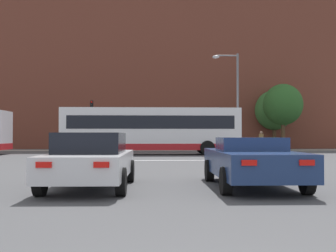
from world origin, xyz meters
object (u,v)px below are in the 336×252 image
car_roadster_right (252,161)px  bus_crossing_lead (151,130)px  traffic_light_far_right (221,121)px  traffic_light_far_left (92,117)px  pedestrian_waiting (144,140)px  street_lamp_junction (233,93)px  pedestrian_walking_east (261,139)px  car_saloon_left (91,160)px

car_roadster_right → bus_crossing_lead: size_ratio=0.38×
traffic_light_far_right → bus_crossing_lead: bearing=-128.8°
bus_crossing_lead → traffic_light_far_left: 9.44m
pedestrian_waiting → car_roadster_right: bearing=-47.4°
traffic_light_far_left → bus_crossing_lead: bearing=-56.3°
traffic_light_far_left → street_lamp_junction: 13.47m
street_lamp_junction → bus_crossing_lead: bearing=-176.7°
bus_crossing_lead → pedestrian_walking_east: bearing=-50.3°
bus_crossing_lead → pedestrian_waiting: bus_crossing_lead is taller
car_roadster_right → bus_crossing_lead: bus_crossing_lead is taller
traffic_light_far_left → street_lamp_junction: size_ratio=0.61×
pedestrian_waiting → pedestrian_walking_east: pedestrian_walking_east is taller
traffic_light_far_left → street_lamp_junction: bearing=-33.8°
traffic_light_far_right → traffic_light_far_left: traffic_light_far_left is taller
car_saloon_left → car_roadster_right: (4.20, 0.05, -0.05)m
car_roadster_right → pedestrian_waiting: bearing=97.3°
street_lamp_junction → pedestrian_walking_east: street_lamp_junction is taller
car_saloon_left → street_lamp_junction: bearing=69.9°
car_saloon_left → traffic_light_far_left: size_ratio=1.04×
car_saloon_left → street_lamp_junction: size_ratio=0.64×
car_roadster_right → pedestrian_walking_east: pedestrian_walking_east is taller
pedestrian_walking_east → traffic_light_far_right: bearing=37.3°
pedestrian_waiting → pedestrian_walking_east: bearing=32.3°
car_roadster_right → street_lamp_junction: 19.69m
bus_crossing_lead → pedestrian_walking_east: size_ratio=7.09×
traffic_light_far_right → pedestrian_waiting: 7.25m
traffic_light_far_right → pedestrian_walking_east: traffic_light_far_right is taller
traffic_light_far_right → pedestrian_walking_east: size_ratio=2.23×
traffic_light_far_left → traffic_light_far_right: bearing=0.5°
traffic_light_far_right → traffic_light_far_left: bearing=-179.5°
car_roadster_right → pedestrian_waiting: (-3.09, 27.87, 0.24)m
traffic_light_far_right → street_lamp_junction: (-0.39, -7.54, 1.78)m
pedestrian_waiting → bus_crossing_lead: bearing=-50.1°
car_saloon_left → pedestrian_walking_east: size_ratio=2.66×
car_saloon_left → traffic_light_far_left: (-3.49, 26.51, 2.23)m
bus_crossing_lead → traffic_light_far_right: size_ratio=3.18×
car_saloon_left → pedestrian_walking_east: bearing=68.1°
pedestrian_walking_east → street_lamp_junction: bearing=91.3°
traffic_light_far_left → pedestrian_walking_east: 15.50m
traffic_light_far_left → pedestrian_waiting: (4.60, 1.40, -2.04)m
bus_crossing_lead → traffic_light_far_right: (6.34, 7.89, 0.88)m
bus_crossing_lead → street_lamp_junction: 6.52m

